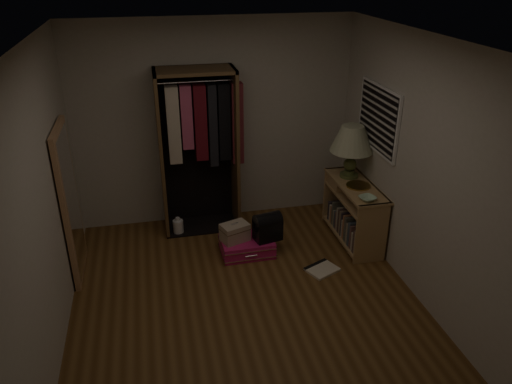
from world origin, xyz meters
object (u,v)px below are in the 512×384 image
(open_wardrobe, at_px, (201,137))
(floor_mirror, at_px, (70,203))
(table_lamp, at_px, (352,140))
(white_jug, at_px, (178,227))
(console_bookshelf, at_px, (353,210))
(black_bag, at_px, (268,226))
(train_case, at_px, (235,232))
(pink_suitcase, at_px, (247,246))

(open_wardrobe, xyz_separation_m, floor_mirror, (-1.50, -0.77, -0.37))
(open_wardrobe, relative_size, floor_mirror, 1.21)
(table_lamp, distance_m, white_jug, 2.42)
(console_bookshelf, bearing_deg, open_wardrobe, 157.06)
(open_wardrobe, distance_m, white_jug, 1.19)
(console_bookshelf, height_order, floor_mirror, floor_mirror)
(floor_mirror, height_order, black_bag, floor_mirror)
(train_case, bearing_deg, black_bag, -27.99)
(console_bookshelf, relative_size, floor_mirror, 0.66)
(floor_mirror, xyz_separation_m, table_lamp, (3.24, 0.24, 0.38))
(open_wardrobe, bearing_deg, pink_suitcase, -64.01)
(open_wardrobe, bearing_deg, floor_mirror, -152.86)
(train_case, relative_size, black_bag, 1.07)
(floor_mirror, height_order, white_jug, floor_mirror)
(open_wardrobe, relative_size, pink_suitcase, 3.23)
(black_bag, bearing_deg, floor_mirror, 165.36)
(pink_suitcase, bearing_deg, black_bag, -12.71)
(console_bookshelf, distance_m, black_bag, 1.11)
(black_bag, height_order, table_lamp, table_lamp)
(black_bag, height_order, white_jug, black_bag)
(console_bookshelf, distance_m, train_case, 1.49)
(open_wardrobe, distance_m, train_case, 1.25)
(pink_suitcase, height_order, train_case, train_case)
(pink_suitcase, distance_m, table_lamp, 1.78)
(open_wardrobe, height_order, floor_mirror, open_wardrobe)
(open_wardrobe, distance_m, black_bag, 1.36)
(console_bookshelf, distance_m, open_wardrobe, 2.06)
(pink_suitcase, relative_size, table_lamp, 0.97)
(floor_mirror, distance_m, table_lamp, 3.27)
(pink_suitcase, bearing_deg, open_wardrobe, 114.90)
(table_lamp, bearing_deg, train_case, -169.48)
(white_jug, bearing_deg, black_bag, -34.59)
(floor_mirror, height_order, train_case, floor_mirror)
(pink_suitcase, xyz_separation_m, table_lamp, (1.35, 0.28, 1.13))
(pink_suitcase, xyz_separation_m, black_bag, (0.24, -0.05, 0.27))
(train_case, bearing_deg, table_lamp, -9.24)
(table_lamp, bearing_deg, console_bookshelf, -91.47)
(open_wardrobe, xyz_separation_m, train_case, (0.25, -0.80, -0.92))
(table_lamp, xyz_separation_m, white_jug, (-2.11, 0.36, -1.13))
(floor_mirror, bearing_deg, pink_suitcase, -1.26)
(table_lamp, bearing_deg, pink_suitcase, -168.17)
(open_wardrobe, xyz_separation_m, white_jug, (-0.37, -0.17, -1.12))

